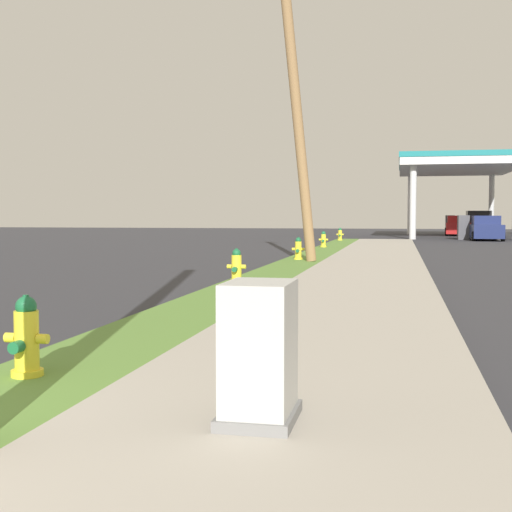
% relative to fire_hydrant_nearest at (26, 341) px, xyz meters
% --- Properties ---
extents(fire_hydrant_nearest, '(0.42, 0.38, 0.74)m').
position_rel_fire_hydrant_nearest_xyz_m(fire_hydrant_nearest, '(0.00, 0.00, 0.00)').
color(fire_hydrant_nearest, yellow).
rests_on(fire_hydrant_nearest, grass_verge).
extents(fire_hydrant_second, '(0.42, 0.38, 0.74)m').
position_rel_fire_hydrant_nearest_xyz_m(fire_hydrant_second, '(-0.17, 8.90, 0.00)').
color(fire_hydrant_second, yellow).
rests_on(fire_hydrant_second, grass_verge).
extents(fire_hydrant_third, '(0.42, 0.37, 0.74)m').
position_rel_fire_hydrant_nearest_xyz_m(fire_hydrant_third, '(0.02, 16.91, 0.00)').
color(fire_hydrant_third, yellow).
rests_on(fire_hydrant_third, grass_verge).
extents(fire_hydrant_fourth, '(0.42, 0.37, 0.74)m').
position_rel_fire_hydrant_nearest_xyz_m(fire_hydrant_fourth, '(-0.13, 26.00, 0.00)').
color(fire_hydrant_fourth, yellow).
rests_on(fire_hydrant_fourth, grass_verge).
extents(fire_hydrant_fifth, '(0.42, 0.38, 0.74)m').
position_rel_fire_hydrant_nearest_xyz_m(fire_hydrant_fifth, '(-0.12, 34.83, 0.00)').
color(fire_hydrant_fifth, yellow).
rests_on(fire_hydrant_fifth, grass_verge).
extents(utility_pole_midground, '(1.70, 1.67, 10.33)m').
position_rel_fire_hydrant_nearest_xyz_m(utility_pole_midground, '(0.08, 15.68, 4.93)').
color(utility_pole_midground, '#937047').
rests_on(utility_pole_midground, grass_verge).
extents(utility_cabinet, '(0.52, 0.69, 1.00)m').
position_rel_fire_hydrant_nearest_xyz_m(utility_cabinet, '(2.35, -0.90, 0.13)').
color(utility_cabinet, slate).
rests_on(utility_cabinet, sidewalk_slab).
extents(car_red_by_near_pump, '(2.17, 4.60, 1.57)m').
position_rel_fire_hydrant_nearest_xyz_m(car_red_by_near_pump, '(7.83, 50.52, 0.28)').
color(car_red_by_near_pump, red).
rests_on(car_red_by_near_pump, ground).
extents(car_navy_by_far_pump, '(1.95, 4.50, 1.57)m').
position_rel_fire_hydrant_nearest_xyz_m(car_navy_by_far_pump, '(8.67, 40.02, 0.28)').
color(car_navy_by_far_pump, navy).
rests_on(car_navy_by_far_pump, ground).
extents(truck_black_at_forecourt, '(2.20, 5.43, 1.97)m').
position_rel_fire_hydrant_nearest_xyz_m(truck_black_at_forecourt, '(9.61, 53.44, 0.47)').
color(truck_black_at_forecourt, black).
rests_on(truck_black_at_forecourt, ground).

